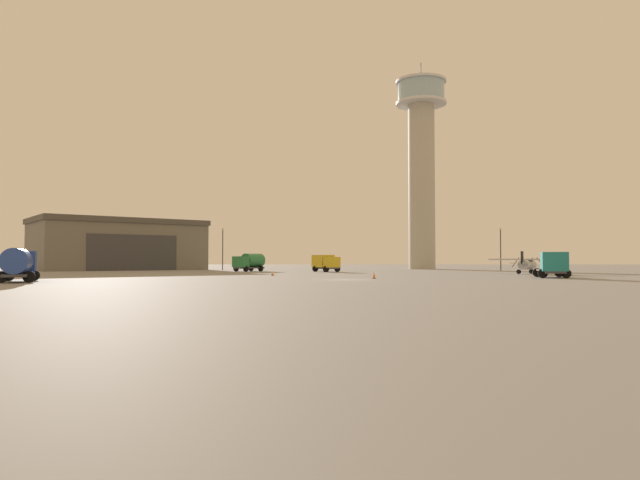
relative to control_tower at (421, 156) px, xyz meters
name	(u,v)px	position (x,y,z in m)	size (l,w,h in m)	color
ground_plane	(345,280)	(-18.74, -66.55, -24.43)	(400.00, 400.00, 0.00)	gray
control_tower	(421,156)	(0.00, 0.00, 0.00)	(10.86, 10.86, 44.90)	#B2AD9E
hangar	(118,245)	(-61.59, -11.11, -19.51)	(35.64, 33.44, 9.81)	#6B665B
airplane_silver	(527,264)	(7.08, -43.90, -22.99)	(9.78, 7.87, 3.09)	#B7BABF
truck_fuel_tanker_blue	(18,263)	(-47.60, -73.00, -22.77)	(4.80, 7.42, 2.93)	#38383D
truck_box_yellow	(325,262)	(-20.76, -29.22, -22.87)	(4.77, 6.07, 2.77)	#38383D
truck_fuel_tanker_green	(250,262)	(-33.63, -26.09, -22.76)	(5.22, 6.03, 3.04)	#38383D
truck_flatbed_teal	(553,265)	(3.82, -60.82, -23.10)	(4.23, 6.85, 2.77)	#38383D
light_post_west	(501,245)	(10.55, -20.63, -19.77)	(0.44, 0.44, 7.73)	#38383D
light_post_east	(223,245)	(-40.44, -13.90, -19.58)	(0.44, 0.44, 8.09)	#38383D
traffic_cone_near_left	(374,275)	(-15.67, -63.29, -24.07)	(0.36, 0.36, 0.73)	black
traffic_cone_near_right	(273,273)	(-27.30, -51.75, -24.14)	(0.36, 0.36, 0.59)	black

